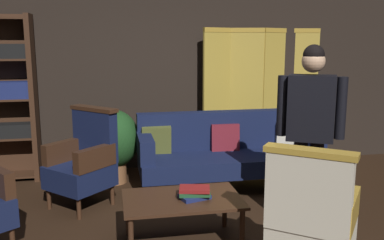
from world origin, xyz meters
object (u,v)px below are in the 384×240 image
Objects in this scene: folding_screen at (260,95)px; standing_figure at (310,122)px; potted_plant at (114,141)px; book_green_cloth at (195,193)px; armchair_gilt_accent at (311,219)px; coffee_table at (182,203)px; book_navy_cloth at (195,197)px; armchair_wing_left at (84,161)px; book_red_leather at (195,189)px; velvet_couch at (227,149)px.

standing_figure is (-0.33, -2.20, 0.04)m from folding_screen.
potted_plant is (-1.71, 1.71, -0.50)m from standing_figure.
armchair_gilt_accent is at bearing -45.90° from book_green_cloth.
standing_figure is (1.16, 0.04, 0.65)m from coffee_table.
book_green_cloth is (-0.70, 0.72, -0.02)m from armchair_gilt_accent.
book_navy_cloth is (-1.06, -0.08, -0.59)m from standing_figure.
armchair_wing_left is (-0.87, 1.07, 0.12)m from coffee_table.
coffee_table is 1.38m from armchair_wing_left.
book_navy_cloth is (0.65, -1.79, -0.09)m from potted_plant.
book_navy_cloth is 0.95× the size of book_red_leather.
book_red_leather is at bearing 45.00° from book_navy_cloth.
velvet_couch is (-0.72, -0.86, -0.53)m from folding_screen.
armchair_gilt_accent is at bearing -43.39° from coffee_table.
velvet_couch is 2.14m from armchair_gilt_accent.
standing_figure is 2.47m from potted_plant.
folding_screen is 0.90× the size of velvet_couch.
potted_plant is at bearing 107.35° from coffee_table.
armchair_gilt_accent is 4.29× the size of book_navy_cloth.
armchair_gilt_accent is (0.03, -2.14, 0.04)m from velvet_couch.
potted_plant is at bearing 109.92° from book_red_leather.
folding_screen is 2.23m from standing_figure.
armchair_gilt_accent is (0.80, -0.76, 0.12)m from coffee_table.
armchair_wing_left reaches higher than coffee_table.
armchair_gilt_accent reaches higher than book_green_cloth.
folding_screen is at bearing 26.40° from armchair_wing_left.
potted_plant is (-2.04, -0.49, -0.46)m from folding_screen.
velvet_couch is 1.59m from coffee_table.
book_navy_cloth is 0.07m from book_red_leather.
book_navy_cloth is at bearing -18.69° from coffee_table.
coffee_table is at bearing 161.31° from book_navy_cloth.
velvet_couch is 1.67m from armchair_wing_left.
book_green_cloth is at bearing -165.96° from book_red_leather.
velvet_couch reaches higher than book_green_cloth.
armchair_gilt_accent is 4.01× the size of book_green_cloth.
coffee_table is 0.14m from book_green_cloth.
book_green_cloth is at bearing -115.49° from velvet_couch.
folding_screen reaches higher than armchair_wing_left.
book_navy_cloth is 0.93× the size of book_green_cloth.
folding_screen is 1.83× the size of armchair_gilt_accent.
folding_screen is 1.24m from velvet_couch.
potted_plant is at bearing 164.20° from velvet_couch.
potted_plant is (0.32, 0.68, 0.04)m from armchair_wing_left.
armchair_gilt_accent is 1.00× the size of armchair_wing_left.
armchair_wing_left reaches higher than book_green_cloth.
armchair_gilt_accent reaches higher than coffee_table.
coffee_table is at bearing -119.28° from velvet_couch.
coffee_table is at bearing -177.90° from standing_figure.
velvet_couch is 1.38m from potted_plant.
potted_plant is 3.51× the size of book_green_cloth.
standing_figure is at bearing -74.06° from velvet_couch.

